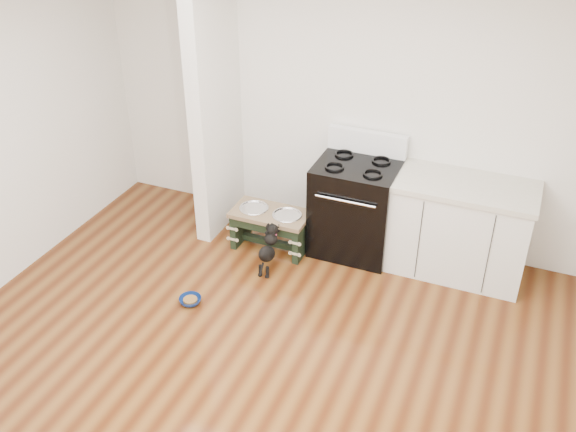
{
  "coord_description": "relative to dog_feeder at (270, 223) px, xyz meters",
  "views": [
    {
      "loc": [
        1.67,
        -2.94,
        3.58
      ],
      "look_at": [
        -0.19,
        1.54,
        0.61
      ],
      "focal_mm": 40.0,
      "sensor_mm": 36.0,
      "label": 1
    }
  ],
  "objects": [
    {
      "name": "dog_feeder",
      "position": [
        0.0,
        0.0,
        0.0
      ],
      "size": [
        0.75,
        0.4,
        0.42
      ],
      "color": "black",
      "rests_on": "ground"
    },
    {
      "name": "ground",
      "position": [
        0.5,
        -1.85,
        -0.29
      ],
      "size": [
        5.0,
        5.0,
        0.0
      ],
      "primitive_type": "plane",
      "color": "#471F0C",
      "rests_on": "ground"
    },
    {
      "name": "cabinet_run",
      "position": [
        1.73,
        0.33,
        0.16
      ],
      "size": [
        1.24,
        0.64,
        0.91
      ],
      "color": "silver",
      "rests_on": "ground"
    },
    {
      "name": "partition_wall",
      "position": [
        -0.67,
        0.25,
        1.06
      ],
      "size": [
        0.15,
        0.8,
        2.7
      ],
      "primitive_type": "cube",
      "color": "silver",
      "rests_on": "ground"
    },
    {
      "name": "puppy",
      "position": [
        0.13,
        -0.34,
        -0.04
      ],
      "size": [
        0.13,
        0.38,
        0.45
      ],
      "color": "black",
      "rests_on": "ground"
    },
    {
      "name": "oven_range",
      "position": [
        0.75,
        0.31,
        0.19
      ],
      "size": [
        0.76,
        0.69,
        1.14
      ],
      "color": "black",
      "rests_on": "ground"
    },
    {
      "name": "room_shell",
      "position": [
        0.5,
        -1.85,
        1.33
      ],
      "size": [
        5.0,
        5.0,
        5.0
      ],
      "color": "silver",
      "rests_on": "ground"
    },
    {
      "name": "floor_bowl",
      "position": [
        -0.3,
        -1.06,
        -0.26
      ],
      "size": [
        0.25,
        0.25,
        0.06
      ],
      "rotation": [
        0.0,
        0.0,
        0.36
      ],
      "color": "navy",
      "rests_on": "ground"
    }
  ]
}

